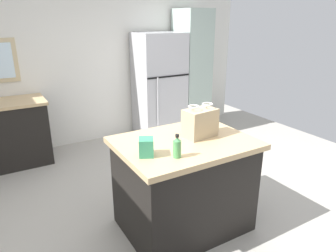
# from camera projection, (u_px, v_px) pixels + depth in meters

# --- Properties ---
(ground) EXTENTS (6.49, 6.49, 0.00)m
(ground) POSITION_uv_depth(u_px,v_px,m) (180.00, 211.00, 3.36)
(ground) COLOR #ADA89E
(back_wall) EXTENTS (5.41, 0.13, 2.52)m
(back_wall) POSITION_uv_depth(u_px,v_px,m) (95.00, 64.00, 5.00)
(back_wall) COLOR silver
(back_wall) RESTS_ON ground
(kitchen_island) EXTENTS (1.22, 0.93, 0.91)m
(kitchen_island) POSITION_uv_depth(u_px,v_px,m) (184.00, 184.00, 2.98)
(kitchen_island) COLOR black
(kitchen_island) RESTS_ON ground
(refrigerator) EXTENTS (0.78, 0.67, 1.74)m
(refrigerator) POSITION_uv_depth(u_px,v_px,m) (159.00, 86.00, 5.27)
(refrigerator) COLOR #B7B7BC
(refrigerator) RESTS_ON ground
(tall_cabinet) EXTENTS (0.50, 0.59, 2.11)m
(tall_cabinet) POSITION_uv_depth(u_px,v_px,m) (191.00, 72.00, 5.52)
(tall_cabinet) COLOR #9EB2A8
(tall_cabinet) RESTS_ON ground
(shopping_bag) EXTENTS (0.32, 0.22, 0.31)m
(shopping_bag) POSITION_uv_depth(u_px,v_px,m) (200.00, 123.00, 2.89)
(shopping_bag) COLOR tan
(shopping_bag) RESTS_ON kitchen_island
(small_box) EXTENTS (0.16, 0.17, 0.15)m
(small_box) POSITION_uv_depth(u_px,v_px,m) (146.00, 147.00, 2.50)
(small_box) COLOR #388E66
(small_box) RESTS_ON kitchen_island
(bottle) EXTENTS (0.07, 0.07, 0.20)m
(bottle) POSITION_uv_depth(u_px,v_px,m) (177.00, 147.00, 2.47)
(bottle) COLOR #4C9956
(bottle) RESTS_ON kitchen_island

